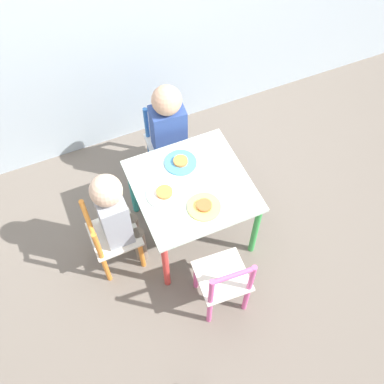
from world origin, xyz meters
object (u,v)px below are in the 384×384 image
kids_table (192,192)px  chair_blue (168,144)px  chair_pink (224,282)px  plate_back (181,162)px  chair_orange (111,237)px  plate_left (165,193)px  plate_front (204,206)px  child_back (169,129)px  child_left (116,214)px

kids_table → chair_blue: (0.05, 0.49, -0.15)m
chair_pink → plate_back: (0.03, 0.65, 0.23)m
kids_table → chair_orange: 0.52m
kids_table → chair_pink: bearing=-93.9°
kids_table → plate_left: 0.18m
kids_table → plate_front: plate_front is taller
plate_back → child_back: bearing=81.8°
chair_pink → plate_front: bearing=-91.9°
chair_pink → child_left: child_left is taller
chair_blue → plate_left: chair_blue is taller
chair_orange → chair_pink: 0.67m
chair_orange → plate_front: (0.49, -0.15, 0.23)m
chair_blue → chair_orange: same height
child_left → plate_left: child_left is taller
plate_back → plate_left: 0.22m
chair_blue → chair_pink: (-0.08, -0.99, 0.00)m
child_back → kids_table: bearing=-90.0°
chair_pink → plate_left: bearing=-71.8°
plate_back → chair_pink: bearing=-93.0°
kids_table → plate_front: bearing=-90.0°
child_back → plate_front: bearing=-88.6°
kids_table → plate_front: (-0.00, -0.16, 0.08)m
chair_pink → plate_back: size_ratio=2.98×
child_left → child_back: bearing=-48.0°
chair_pink → child_left: 0.66m
plate_front → kids_table: bearing=90.0°
child_left → plate_left: size_ratio=4.05×
kids_table → chair_blue: 0.52m
child_left → plate_left: 0.28m
child_left → plate_front: (0.43, -0.15, 0.03)m
plate_front → child_left: bearing=160.7°
chair_orange → plate_left: chair_orange is taller
chair_blue → plate_front: bearing=-88.7°
chair_pink → plate_left: chair_pink is taller
kids_table → plate_front: size_ratio=3.47×
chair_pink → plate_front: size_ratio=3.03×
child_back → chair_pink: bearing=-89.3°
chair_pink → child_back: (0.07, 0.93, 0.21)m
plate_left → chair_pink: bearing=-75.8°
child_back → plate_front: (-0.04, -0.59, 0.02)m
chair_blue → plate_front: 0.69m
chair_pink → plate_back: bearing=-89.0°
plate_left → plate_front: size_ratio=1.09×
child_back → child_left: (-0.47, -0.44, -0.01)m
plate_front → chair_pink: bearing=-95.8°
plate_front → chair_orange: bearing=163.0°
plate_left → chair_orange: bearing=-178.6°
chair_pink → child_back: 0.95m
child_back → plate_back: (-0.04, -0.27, 0.02)m
chair_orange → child_back: 0.72m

